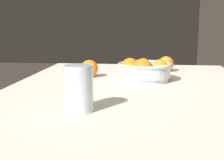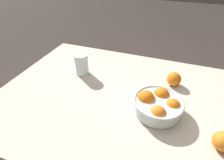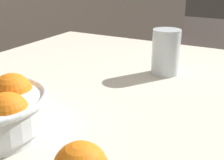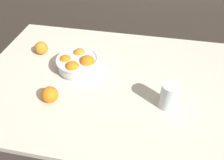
% 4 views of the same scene
% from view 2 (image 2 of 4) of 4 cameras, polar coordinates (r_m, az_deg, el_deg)
% --- Properties ---
extents(dining_table, '(1.34, 0.94, 0.73)m').
position_cam_2_polar(dining_table, '(0.96, 4.01, -8.91)').
color(dining_table, beige).
rests_on(dining_table, ground_plane).
extents(fruit_bowl, '(0.23, 0.23, 0.10)m').
position_cam_2_polar(fruit_bowl, '(0.83, 14.66, -7.81)').
color(fruit_bowl, silver).
rests_on(fruit_bowl, dining_table).
extents(juice_glass, '(0.08, 0.08, 0.13)m').
position_cam_2_polar(juice_glass, '(1.07, -9.84, 4.74)').
color(juice_glass, '#F4A314').
rests_on(juice_glass, dining_table).
extents(orange_loose_near_bowl, '(0.08, 0.08, 0.08)m').
position_cam_2_polar(orange_loose_near_bowl, '(1.03, 19.55, 0.30)').
color(orange_loose_near_bowl, orange).
rests_on(orange_loose_near_bowl, dining_table).
extents(orange_loose_front, '(0.08, 0.08, 0.08)m').
position_cam_2_polar(orange_loose_front, '(0.80, 32.50, -16.55)').
color(orange_loose_front, orange).
rests_on(orange_loose_front, dining_table).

